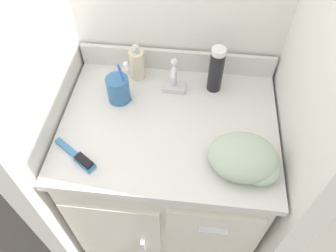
{
  "coord_description": "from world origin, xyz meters",
  "views": [
    {
      "loc": [
        0.08,
        -0.74,
        1.68
      ],
      "look_at": [
        0.0,
        -0.03,
        0.79
      ],
      "focal_mm": 35.0,
      "sensor_mm": 36.0,
      "label": 1
    }
  ],
  "objects_px": {
    "soap_dispenser": "(137,64)",
    "shaving_cream_can": "(216,70)",
    "toothbrush_cup": "(118,89)",
    "hairbrush": "(79,158)",
    "hand_towel": "(247,159)"
  },
  "relations": [
    {
      "from": "soap_dispenser",
      "to": "shaving_cream_can",
      "type": "xyz_separation_m",
      "value": [
        0.31,
        -0.03,
        0.03
      ]
    },
    {
      "from": "toothbrush_cup",
      "to": "hairbrush",
      "type": "height_order",
      "value": "toothbrush_cup"
    },
    {
      "from": "hairbrush",
      "to": "shaving_cream_can",
      "type": "bearing_deg",
      "value": 75.96
    },
    {
      "from": "soap_dispenser",
      "to": "hairbrush",
      "type": "xyz_separation_m",
      "value": [
        -0.12,
        -0.42,
        -0.05
      ]
    },
    {
      "from": "soap_dispenser",
      "to": "hand_towel",
      "type": "distance_m",
      "value": 0.56
    },
    {
      "from": "hairbrush",
      "to": "hand_towel",
      "type": "height_order",
      "value": "hand_towel"
    },
    {
      "from": "soap_dispenser",
      "to": "shaving_cream_can",
      "type": "height_order",
      "value": "shaving_cream_can"
    },
    {
      "from": "hairbrush",
      "to": "hand_towel",
      "type": "xyz_separation_m",
      "value": [
        0.54,
        0.04,
        0.03
      ]
    },
    {
      "from": "hairbrush",
      "to": "soap_dispenser",
      "type": "bearing_deg",
      "value": 107.55
    },
    {
      "from": "toothbrush_cup",
      "to": "hairbrush",
      "type": "relative_size",
      "value": 1.12
    },
    {
      "from": "soap_dispenser",
      "to": "hairbrush",
      "type": "relative_size",
      "value": 0.93
    },
    {
      "from": "hand_towel",
      "to": "shaving_cream_can",
      "type": "bearing_deg",
      "value": 107.43
    },
    {
      "from": "soap_dispenser",
      "to": "hairbrush",
      "type": "bearing_deg",
      "value": -106.63
    },
    {
      "from": "shaving_cream_can",
      "to": "hand_towel",
      "type": "relative_size",
      "value": 0.83
    },
    {
      "from": "shaving_cream_can",
      "to": "hairbrush",
      "type": "distance_m",
      "value": 0.58
    }
  ]
}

